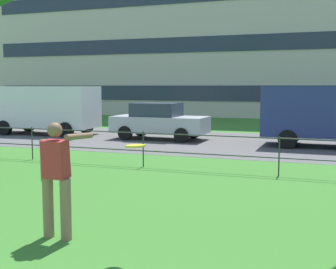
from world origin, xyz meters
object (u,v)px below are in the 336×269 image
Objects in this scene: panel_van_right at (334,113)px; apartment_building_background at (214,8)px; person_thrower at (57,176)px; panel_van_center at (44,107)px; car_silver_far_right at (159,121)px; frisbee at (135,146)px.

apartment_building_background reaches higher than panel_van_right.
panel_van_center is (-8.77, 12.12, 0.34)m from person_thrower.
person_thrower is at bearing -54.09° from panel_van_center.
panel_van_center is at bearing 179.18° from car_silver_far_right.
panel_van_right reaches higher than frisbee.
apartment_building_background is at bearing 100.09° from person_thrower.
frisbee is at bearing -102.40° from panel_van_right.
panel_van_center is 5.81m from car_silver_far_right.
apartment_building_background is (-7.14, 32.86, 7.45)m from frisbee.
person_thrower is at bearing -108.34° from panel_van_right.
panel_van_center is 1.26× the size of car_silver_far_right.
person_thrower is 5.04× the size of frisbee.
car_silver_far_right is at bearing 109.48° from frisbee.
apartment_building_background is (-9.76, 20.93, 7.63)m from panel_van_right.
car_silver_far_right reaches higher than frisbee.
frisbee is (1.30, -0.08, 0.52)m from person_thrower.
person_thrower is at bearing 176.28° from frisbee.
car_silver_far_right is 22.46m from apartment_building_background.
person_thrower reaches higher than frisbee.
frisbee is 0.07× the size of panel_van_center.
frisbee is at bearing -3.72° from person_thrower.
panel_van_center is at bearing 129.56° from frisbee.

